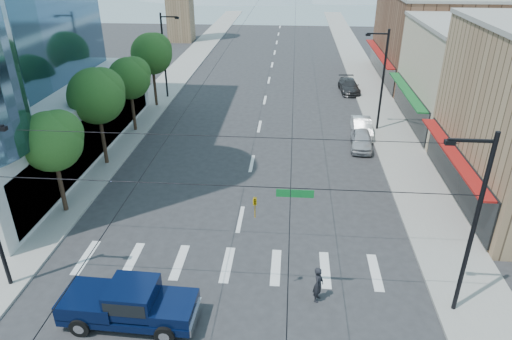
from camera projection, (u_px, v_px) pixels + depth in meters
The scene contains 17 objects.
ground at pixel (227, 284), 23.03m from camera, with size 160.00×160.00×0.00m, color #28282B.
sidewalk_left at pixel (178, 74), 59.51m from camera, with size 4.00×120.00×0.15m, color gray.
sidewalk_right at pixel (364, 77), 57.77m from camera, with size 4.00×120.00×0.15m, color gray.
shop_mid at pixel (483, 78), 40.95m from camera, with size 12.00×14.00×9.00m, color tan.
shop_far at pixel (436, 39), 54.98m from camera, with size 12.00×18.00×10.00m, color brown.
tree_near at pixel (54, 139), 27.03m from camera, with size 3.65×3.64×6.71m.
tree_midnear at pixel (98, 94), 33.00m from camera, with size 4.09×4.09×7.52m.
tree_midfar at pixel (131, 77), 39.50m from camera, with size 3.65×3.64×6.71m.
tree_far at pixel (153, 52), 45.47m from camera, with size 4.09×4.09×7.52m.
signal_rig at pixel (225, 217), 20.04m from camera, with size 21.80×0.20×9.00m.
lamp_pole_nw at pixel (165, 53), 48.32m from camera, with size 2.00×0.25×9.00m.
lamp_pole_ne at pixel (382, 77), 39.64m from camera, with size 2.00×0.25×9.00m.
pickup_truck at pixel (128, 303), 20.28m from camera, with size 6.17×2.54×2.06m.
pedestrian at pixel (318, 284), 21.59m from camera, with size 0.68×0.45×1.87m, color black.
parked_car_near at pixel (361, 140), 37.88m from camera, with size 1.74×4.31×1.47m, color #B5B5BA.
parked_car_mid at pixel (362, 127), 40.45m from camera, with size 1.57×4.51×1.49m, color silver.
parked_car_far at pixel (349, 86), 52.10m from camera, with size 2.03×4.99×1.45m, color #2F2F32.
Camera 1 is at (2.92, -17.83, 15.46)m, focal length 32.00 mm.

